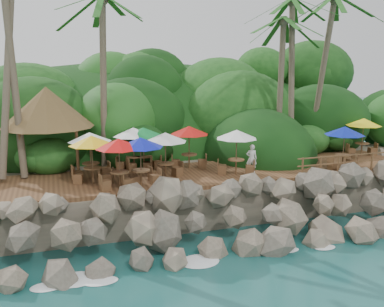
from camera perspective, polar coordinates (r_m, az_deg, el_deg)
name	(u,v)px	position (r m, az deg, el deg)	size (l,w,h in m)	color
ground	(236,260)	(19.02, 5.74, -13.71)	(140.00, 140.00, 0.00)	#19514F
land_base	(152,158)	(33.21, -5.32, -0.58)	(32.00, 25.20, 2.10)	gray
jungle_hill	(134,152)	(40.62, -7.62, 0.16)	(44.80, 28.00, 15.40)	#143811
seawall	(219,218)	(20.27, 3.52, -8.48)	(29.00, 4.00, 2.30)	gray
terrace	(192,175)	(23.54, 0.00, -2.86)	(26.00, 5.00, 0.20)	brown
jungle_foliage	(155,174)	(32.50, -4.89, -2.75)	(44.00, 16.00, 12.00)	#143811
foam_line	(233,256)	(19.25, 5.37, -13.26)	(25.20, 0.80, 0.06)	white
palapa	(47,107)	(24.99, -18.46, 5.76)	(4.97, 4.97, 4.60)	brown
dining_clusters	(172,138)	(22.70, -2.68, 1.99)	(25.82, 5.42, 2.40)	brown
railing	(355,161)	(25.41, 20.60, -0.89)	(7.20, 0.10, 1.00)	brown
waiter	(252,159)	(23.67, 7.81, -0.68)	(0.57, 0.38, 1.58)	silver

